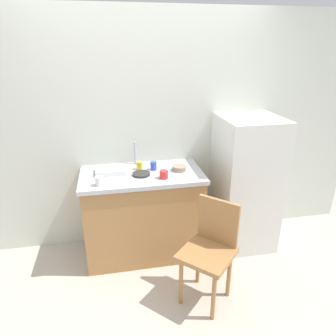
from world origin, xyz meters
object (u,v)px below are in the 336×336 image
(hotplate, at_px, (141,174))
(cup_blue, at_px, (154,166))
(terracotta_bowl, at_px, (179,168))
(chair, at_px, (210,248))
(refrigerator, at_px, (245,183))
(cup_yellow, at_px, (139,165))
(dish_tray, at_px, (111,170))
(cup_red, at_px, (164,174))
(cup_white, at_px, (99,181))

(hotplate, xyz_separation_m, cup_blue, (0.13, 0.11, 0.03))
(terracotta_bowl, bearing_deg, chair, -81.79)
(refrigerator, relative_size, cup_yellow, 18.15)
(dish_tray, xyz_separation_m, cup_red, (0.48, -0.22, 0.01))
(terracotta_bowl, height_order, hotplate, terracotta_bowl)
(refrigerator, relative_size, cup_red, 17.57)
(hotplate, bearing_deg, chair, -54.50)
(terracotta_bowl, distance_m, cup_red, 0.24)
(refrigerator, bearing_deg, cup_red, -169.87)
(refrigerator, xyz_separation_m, cup_red, (-0.90, -0.16, 0.24))
(cup_blue, distance_m, cup_red, 0.23)
(dish_tray, height_order, cup_red, cup_red)
(dish_tray, distance_m, hotplate, 0.30)
(terracotta_bowl, relative_size, cup_red, 1.72)
(refrigerator, relative_size, chair, 1.58)
(chair, height_order, cup_white, cup_white)
(refrigerator, distance_m, cup_blue, 1.00)
(dish_tray, relative_size, cup_yellow, 3.62)
(dish_tray, bearing_deg, chair, -45.73)
(chair, xyz_separation_m, hotplate, (-0.48, 0.68, 0.42))
(hotplate, relative_size, cup_red, 2.13)
(refrigerator, relative_size, cup_blue, 16.58)
(cup_red, bearing_deg, cup_blue, 105.74)
(refrigerator, distance_m, cup_yellow, 1.13)
(dish_tray, bearing_deg, cup_red, -24.92)
(chair, height_order, cup_red, cup_red)
(chair, relative_size, cup_red, 11.13)
(hotplate, xyz_separation_m, cup_yellow, (0.00, 0.15, 0.03))
(chair, height_order, dish_tray, dish_tray)
(refrigerator, relative_size, cup_white, 16.85)
(dish_tray, relative_size, cup_white, 3.36)
(terracotta_bowl, xyz_separation_m, cup_white, (-0.77, -0.20, 0.02))
(cup_blue, relative_size, cup_white, 1.02)
(chair, xyz_separation_m, cup_blue, (-0.35, 0.79, 0.45))
(terracotta_bowl, bearing_deg, hotplate, -173.59)
(cup_blue, bearing_deg, cup_red, -74.26)
(refrigerator, xyz_separation_m, cup_blue, (-0.96, 0.06, 0.25))
(terracotta_bowl, distance_m, hotplate, 0.38)
(refrigerator, bearing_deg, cup_white, -172.05)
(chair, height_order, hotplate, hotplate)
(hotplate, xyz_separation_m, cup_white, (-0.39, -0.16, 0.03))
(refrigerator, xyz_separation_m, cup_white, (-1.49, -0.21, 0.25))
(cup_red, distance_m, cup_white, 0.59)
(dish_tray, xyz_separation_m, cup_blue, (0.42, -0.00, 0.02))
(hotplate, bearing_deg, cup_red, -30.25)
(refrigerator, bearing_deg, terracotta_bowl, -179.76)
(dish_tray, bearing_deg, cup_blue, -0.09)
(cup_white, relative_size, cup_yellow, 1.08)
(refrigerator, bearing_deg, cup_yellow, 174.56)
(terracotta_bowl, distance_m, cup_white, 0.80)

